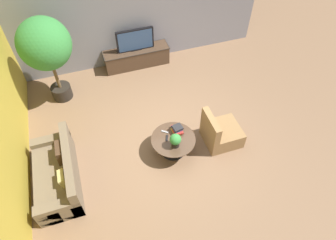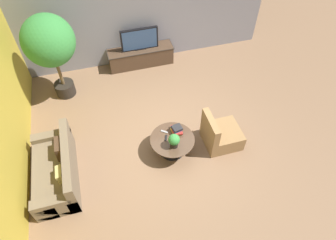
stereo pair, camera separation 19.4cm
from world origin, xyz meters
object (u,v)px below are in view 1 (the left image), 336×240
at_px(media_console, 137,57).
at_px(potted_plant_tabletop, 175,140).
at_px(couch_by_wall, 59,175).
at_px(potted_palm_tall, 45,47).
at_px(television, 135,40).
at_px(coffee_table, 173,143).
at_px(armchair_wicker, 220,133).

distance_m(media_console, potted_plant_tabletop, 3.49).
relative_size(couch_by_wall, potted_palm_tall, 0.79).
distance_m(television, couch_by_wall, 4.17).
height_order(media_console, potted_plant_tabletop, potted_plant_tabletop).
bearing_deg(coffee_table, potted_palm_tall, 130.06).
height_order(television, potted_palm_tall, potted_palm_tall).
bearing_deg(media_console, potted_palm_tall, -163.17).
relative_size(couch_by_wall, potted_plant_tabletop, 5.30).
bearing_deg(potted_plant_tabletop, media_console, 89.37).
bearing_deg(couch_by_wall, coffee_table, 89.99).
bearing_deg(couch_by_wall, television, 142.72).
xyz_separation_m(coffee_table, potted_palm_tall, (-2.20, 2.62, 1.27)).
height_order(couch_by_wall, potted_plant_tabletop, couch_by_wall).
bearing_deg(coffee_table, television, 89.67).
distance_m(potted_palm_tall, potted_plant_tabletop, 3.68).
height_order(potted_palm_tall, potted_plant_tabletop, potted_palm_tall).
bearing_deg(armchair_wicker, potted_plant_tabletop, 96.76).
xyz_separation_m(coffee_table, armchair_wicker, (1.13, -0.05, -0.04)).
distance_m(media_console, potted_palm_tall, 2.66).
distance_m(coffee_table, couch_by_wall, 2.49).
height_order(media_console, potted_palm_tall, potted_palm_tall).
distance_m(media_console, armchair_wicker, 3.52).
bearing_deg(armchair_wicker, television, 18.35).
relative_size(media_console, television, 1.80).
distance_m(coffee_table, potted_palm_tall, 3.65).
bearing_deg(coffee_table, couch_by_wall, 179.99).
bearing_deg(potted_palm_tall, potted_plant_tabletop, -52.07).
xyz_separation_m(couch_by_wall, armchair_wicker, (3.61, -0.05, -0.01)).
height_order(armchair_wicker, potted_plant_tabletop, armchair_wicker).
distance_m(media_console, coffee_table, 3.29).
height_order(armchair_wicker, potted_palm_tall, potted_palm_tall).
bearing_deg(media_console, armchair_wicker, -71.66).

